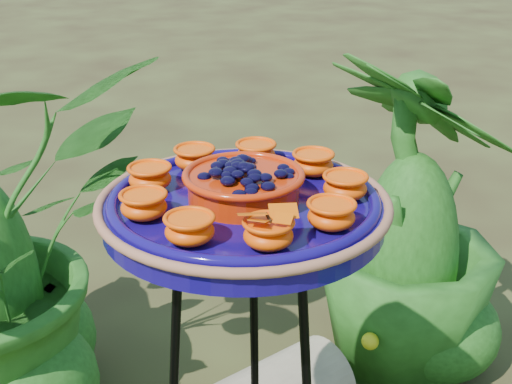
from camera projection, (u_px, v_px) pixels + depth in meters
feeder_dish at (244, 202)px, 1.09m from camera, size 0.55×0.55×0.10m
shrub_back_right at (410, 220)px, 2.00m from camera, size 0.70×0.70×0.95m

